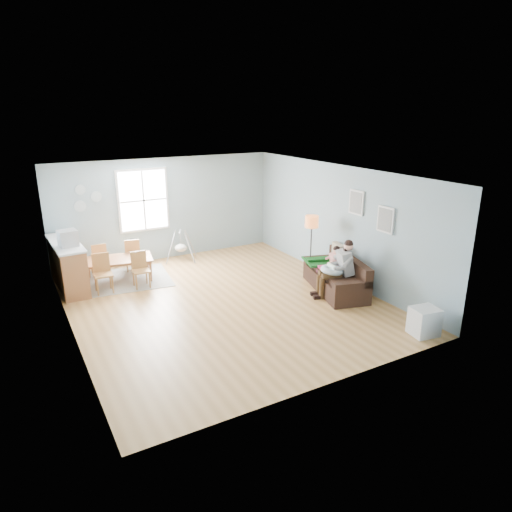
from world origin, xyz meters
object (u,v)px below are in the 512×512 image
sofa (338,279)px  father (338,267)px  toddler (332,260)px  baby_swing (181,247)px  floor_lamp (312,227)px  chair_ne (133,253)px  dining_table (119,270)px  chair_se (140,267)px  monitor (68,238)px  chair_nw (99,258)px  counter (68,265)px  chair_sw (102,271)px  storage_cube (424,321)px

sofa → father: (-0.19, -0.23, 0.39)m
toddler → baby_swing: (-2.27, 3.57, -0.31)m
floor_lamp → chair_ne: (-3.57, 2.58, -0.80)m
chair_ne → baby_swing: size_ratio=0.81×
dining_table → chair_se: 0.72m
father → dining_table: size_ratio=0.82×
monitor → chair_nw: bearing=48.9°
monitor → floor_lamp: bearing=-19.7°
counter → baby_swing: size_ratio=1.89×
counter → father: bearing=-34.0°
sofa → chair_ne: size_ratio=2.49×
toddler → floor_lamp: (-0.05, 0.75, 0.60)m
chair_sw → chair_ne: chair_sw is taller
storage_cube → monitor: (-5.19, 5.20, 1.00)m
chair_se → baby_swing: size_ratio=0.80×
father → toddler: bearing=67.6°
storage_cube → baby_swing: (-2.30, 6.19, 0.10)m
chair_se → storage_cube: bearing=-52.0°
toddler → chair_nw: size_ratio=0.98×
baby_swing → storage_cube: bearing=-69.6°
father → chair_nw: (-4.24, 3.86, -0.22)m
sofa → father: father is taller
father → counter: (-5.01, 3.38, -0.12)m
toddler → baby_swing: bearing=122.4°
counter → monitor: (0.03, -0.37, 0.71)m
dining_table → toddler: bearing=-24.3°
chair_ne → monitor: bearing=-153.9°
sofa → chair_sw: (-4.58, 2.52, 0.21)m
floor_lamp → storage_cube: (0.08, -3.37, -1.01)m
toddler → baby_swing: toddler is taller
chair_nw → chair_ne: (0.80, -0.10, 0.02)m
chair_se → monitor: (-1.40, 0.37, 0.80)m
father → chair_sw: size_ratio=1.44×
chair_nw → storage_cube: bearing=-53.7°
baby_swing → chair_nw: bearing=-176.3°
chair_se → toddler: bearing=-30.6°
counter → monitor: size_ratio=4.75×
chair_sw → floor_lamp: bearing=-19.1°
father → storage_cube: size_ratio=2.39×
sofa → monitor: bearing=151.7°
dining_table → chair_ne: bearing=58.1°
chair_nw → baby_swing: size_ratio=0.79×
chair_nw → dining_table: bearing=-61.6°
father → chair_ne: bearing=132.5°
toddler → chair_sw: 5.12m
toddler → chair_se: (-3.75, 2.22, -0.21)m
toddler → dining_table: (-4.09, 2.82, -0.40)m
toddler → chair_sw: size_ratio=0.91×
floor_lamp → sofa: bearing=-85.9°
chair_ne → baby_swing: (1.35, 0.24, -0.11)m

